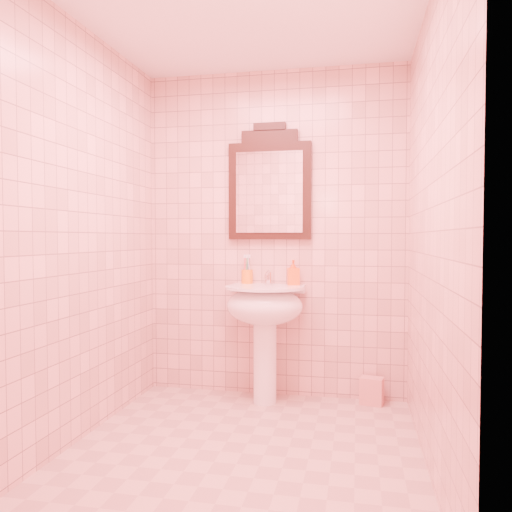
% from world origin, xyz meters
% --- Properties ---
extents(floor, '(2.20, 2.20, 0.00)m').
position_xyz_m(floor, '(0.00, 0.00, 0.00)').
color(floor, '#C6A28F').
rests_on(floor, ground).
extents(back_wall, '(2.00, 0.02, 2.50)m').
position_xyz_m(back_wall, '(0.00, 1.10, 1.25)').
color(back_wall, beige).
rests_on(back_wall, floor).
extents(pedestal_sink, '(0.58, 0.58, 0.86)m').
position_xyz_m(pedestal_sink, '(-0.03, 0.87, 0.66)').
color(pedestal_sink, white).
rests_on(pedestal_sink, floor).
extents(faucet, '(0.04, 0.16, 0.11)m').
position_xyz_m(faucet, '(-0.03, 1.01, 0.92)').
color(faucet, white).
rests_on(faucet, pedestal_sink).
extents(mirror, '(0.64, 0.06, 0.89)m').
position_xyz_m(mirror, '(-0.03, 1.07, 1.62)').
color(mirror, black).
rests_on(mirror, back_wall).
extents(toothbrush_cup, '(0.09, 0.09, 0.20)m').
position_xyz_m(toothbrush_cup, '(-0.20, 1.05, 0.92)').
color(toothbrush_cup, orange).
rests_on(toothbrush_cup, pedestal_sink).
extents(soap_dispenser, '(0.11, 0.11, 0.19)m').
position_xyz_m(soap_dispenser, '(0.16, 1.02, 0.96)').
color(soap_dispenser, '#F35914').
rests_on(soap_dispenser, pedestal_sink).
extents(towel, '(0.18, 0.14, 0.20)m').
position_xyz_m(towel, '(0.74, 1.00, 0.10)').
color(towel, '#D27B80').
rests_on(towel, floor).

